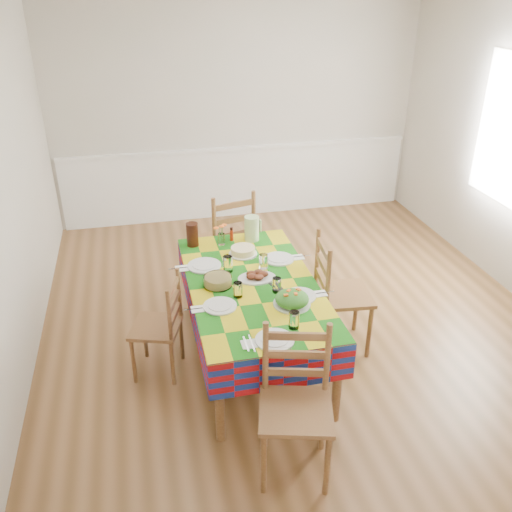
{
  "coord_description": "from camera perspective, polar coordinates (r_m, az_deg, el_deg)",
  "views": [
    {
      "loc": [
        -1.28,
        -4.02,
        2.82
      ],
      "look_at": [
        -0.42,
        -0.3,
        0.83
      ],
      "focal_mm": 38.0,
      "sensor_mm": 36.0,
      "label": 1
    }
  ],
  "objects": [
    {
      "name": "tea_pitcher",
      "position": [
        4.75,
        -6.72,
        2.27
      ],
      "size": [
        0.1,
        0.1,
        0.21
      ],
      "primitive_type": "cylinder",
      "color": "black",
      "rests_on": "dining_table"
    },
    {
      "name": "serving_utensils",
      "position": [
        4.16,
        2.03,
        -3.03
      ],
      "size": [
        0.13,
        0.29,
        0.01
      ],
      "color": "black",
      "rests_on": "dining_table"
    },
    {
      "name": "setting_left_far",
      "position": [
        4.39,
        -4.67,
        -0.95
      ],
      "size": [
        0.5,
        0.3,
        0.13
      ],
      "rotation": [
        0.0,
        0.0,
        1.57
      ],
      "color": "silver",
      "rests_on": "dining_table"
    },
    {
      "name": "setting_left_near",
      "position": [
        3.93,
        -3.21,
        -4.64
      ],
      "size": [
        0.44,
        0.26,
        0.12
      ],
      "rotation": [
        0.0,
        0.0,
        1.57
      ],
      "color": "silver",
      "rests_on": "dining_table"
    },
    {
      "name": "hot_sauce",
      "position": [
        4.83,
        -2.59,
        2.33
      ],
      "size": [
        0.03,
        0.03,
        0.13
      ],
      "primitive_type": "cylinder",
      "color": "#AE260D",
      "rests_on": "dining_table"
    },
    {
      "name": "wainscot",
      "position": [
        7.03,
        -1.76,
        8.07
      ],
      "size": [
        4.41,
        0.06,
        0.92
      ],
      "color": "white",
      "rests_on": "room"
    },
    {
      "name": "chair_far",
      "position": [
        5.26,
        -2.95,
        1.52
      ],
      "size": [
        0.56,
        0.55,
        1.06
      ],
      "rotation": [
        0.0,
        0.0,
        3.39
      ],
      "color": "brown",
      "rests_on": "room"
    },
    {
      "name": "cake",
      "position": [
        4.59,
        -1.38,
        0.52
      ],
      "size": [
        0.24,
        0.24,
        0.07
      ],
      "color": "silver",
      "rests_on": "dining_table"
    },
    {
      "name": "chair_near",
      "position": [
        3.43,
        4.19,
        -15.41
      ],
      "size": [
        0.53,
        0.52,
        1.0
      ],
      "rotation": [
        0.0,
        0.0,
        -0.26
      ],
      "color": "brown",
      "rests_on": "room"
    },
    {
      "name": "pasta_bowl",
      "position": [
        4.14,
        -4.04,
        -2.63
      ],
      "size": [
        0.22,
        0.22,
        0.08
      ],
      "color": "white",
      "rests_on": "dining_table"
    },
    {
      "name": "setting_near_head",
      "position": [
        3.59,
        2.64,
        -8.06
      ],
      "size": [
        0.42,
        0.28,
        0.12
      ],
      "color": "silver",
      "rests_on": "dining_table"
    },
    {
      "name": "name_card",
      "position": [
        3.5,
        3.13,
        -9.59
      ],
      "size": [
        0.07,
        0.02,
        0.02
      ],
      "primitive_type": "cube",
      "color": "silver",
      "rests_on": "dining_table"
    },
    {
      "name": "setting_right_far",
      "position": [
        4.47,
        1.91,
        -0.38
      ],
      "size": [
        0.48,
        0.28,
        0.12
      ],
      "rotation": [
        0.0,
        0.0,
        -1.57
      ],
      "color": "silver",
      "rests_on": "dining_table"
    },
    {
      "name": "chair_left",
      "position": [
        4.26,
        -9.99,
        -7.36
      ],
      "size": [
        0.46,
        0.47,
        0.85
      ],
      "rotation": [
        0.0,
        0.0,
        -1.89
      ],
      "color": "brown",
      "rests_on": "room"
    },
    {
      "name": "green_pitcher",
      "position": [
        4.82,
        -0.45,
        2.93
      ],
      "size": [
        0.13,
        0.13,
        0.22
      ],
      "primitive_type": "cylinder",
      "color": "#BDDF9D",
      "rests_on": "dining_table"
    },
    {
      "name": "room",
      "position": [
        4.47,
        4.47,
        8.19
      ],
      "size": [
        4.58,
        5.08,
        2.78
      ],
      "color": "brown",
      "rests_on": "ground"
    },
    {
      "name": "dining_table",
      "position": [
        4.23,
        -0.36,
        -3.74
      ],
      "size": [
        0.98,
        1.82,
        0.71
      ],
      "color": "brown",
      "rests_on": "room"
    },
    {
      "name": "meat_platter",
      "position": [
        4.23,
        0.07,
        -2.14
      ],
      "size": [
        0.3,
        0.22,
        0.06
      ],
      "color": "silver",
      "rests_on": "dining_table"
    },
    {
      "name": "flower_vase",
      "position": [
        4.76,
        -3.68,
        2.12
      ],
      "size": [
        0.12,
        0.1,
        0.2
      ],
      "color": "white",
      "rests_on": "dining_table"
    },
    {
      "name": "chair_right",
      "position": [
        4.49,
        8.65,
        -4.03
      ],
      "size": [
        0.47,
        0.49,
        1.01
      ],
      "rotation": [
        0.0,
        0.0,
        1.46
      ],
      "color": "brown",
      "rests_on": "room"
    },
    {
      "name": "salad_platter",
      "position": [
        3.91,
        3.81,
        -4.58
      ],
      "size": [
        0.27,
        0.27,
        0.11
      ],
      "color": "silver",
      "rests_on": "dining_table"
    },
    {
      "name": "setting_right_near",
      "position": [
        4.03,
        3.84,
        -3.76
      ],
      "size": [
        0.45,
        0.26,
        0.12
      ],
      "rotation": [
        0.0,
        0.0,
        -1.57
      ],
      "color": "silver",
      "rests_on": "dining_table"
    }
  ]
}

